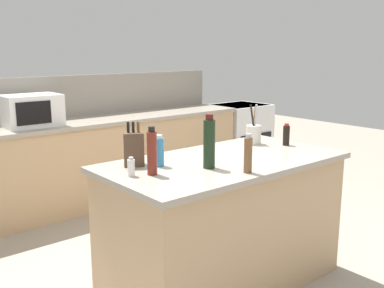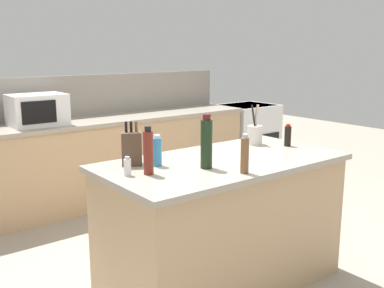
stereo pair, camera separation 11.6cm
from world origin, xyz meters
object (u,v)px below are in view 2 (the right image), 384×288
object	(u,v)px
microwave	(37,110)
utensil_crock	(255,134)
dish_soap_bottle	(157,151)
range_oven	(247,137)
wine_bottle	(206,143)
vinegar_bottle	(148,152)
knife_block	(132,148)
soy_sauce_bottle	(288,136)
pepper_grinder	(245,155)
salt_shaker	(127,167)

from	to	relation	value
microwave	utensil_crock	world-z (taller)	utensil_crock
dish_soap_bottle	range_oven	bearing A→B (deg)	35.61
wine_bottle	range_oven	bearing A→B (deg)	40.89
dish_soap_bottle	vinegar_bottle	bearing A→B (deg)	-138.02
knife_block	dish_soap_bottle	bearing A→B (deg)	-14.10
utensil_crock	wine_bottle	distance (m)	0.84
vinegar_bottle	knife_block	bearing A→B (deg)	82.63
dish_soap_bottle	soy_sauce_bottle	xyz separation A→B (m)	(1.15, -0.12, -0.02)
pepper_grinder	dish_soap_bottle	distance (m)	0.58
vinegar_bottle	utensil_crock	bearing A→B (deg)	10.73
knife_block	vinegar_bottle	size ratio (longest dim) A/B	0.98
knife_block	vinegar_bottle	distance (m)	0.26
utensil_crock	salt_shaker	world-z (taller)	utensil_crock
vinegar_bottle	pepper_grinder	bearing A→B (deg)	-35.52
utensil_crock	pepper_grinder	xyz separation A→B (m)	(-0.66, -0.56, 0.03)
wine_bottle	salt_shaker	size ratio (longest dim) A/B	2.97
pepper_grinder	wine_bottle	xyz separation A→B (m)	(-0.11, 0.24, 0.05)
salt_shaker	dish_soap_bottle	bearing A→B (deg)	17.62
utensil_crock	vinegar_bottle	bearing A→B (deg)	-169.27
range_oven	soy_sauce_bottle	xyz separation A→B (m)	(-1.73, -2.18, 0.55)
wine_bottle	soy_sauce_bottle	world-z (taller)	wine_bottle
knife_block	microwave	bearing A→B (deg)	118.39
vinegar_bottle	soy_sauce_bottle	bearing A→B (deg)	0.70
dish_soap_bottle	pepper_grinder	bearing A→B (deg)	-55.70
wine_bottle	vinegar_bottle	bearing A→B (deg)	163.94
range_oven	utensil_crock	distance (m)	2.80
soy_sauce_bottle	dish_soap_bottle	bearing A→B (deg)	173.98
microwave	salt_shaker	size ratio (longest dim) A/B	4.57
microwave	wine_bottle	world-z (taller)	wine_bottle
dish_soap_bottle	microwave	bearing A→B (deg)	91.63
range_oven	vinegar_bottle	bearing A→B (deg)	-144.04
utensil_crock	pepper_grinder	bearing A→B (deg)	-139.84
vinegar_bottle	wine_bottle	bearing A→B (deg)	-16.06
utensil_crock	salt_shaker	xyz separation A→B (m)	(-1.26, -0.16, -0.03)
wine_bottle	soy_sauce_bottle	distance (m)	0.94
salt_shaker	soy_sauce_bottle	bearing A→B (deg)	-1.44
range_oven	salt_shaker	xyz separation A→B (m)	(-3.15, -2.15, 0.53)
pepper_grinder	soy_sauce_bottle	xyz separation A→B (m)	(0.82, 0.36, -0.03)
range_oven	microwave	size ratio (longest dim) A/B	1.71
salt_shaker	knife_block	bearing A→B (deg)	53.42
soy_sauce_bottle	vinegar_bottle	xyz separation A→B (m)	(-1.30, -0.02, 0.06)
vinegar_bottle	salt_shaker	world-z (taller)	vinegar_bottle
soy_sauce_bottle	vinegar_bottle	size ratio (longest dim) A/B	0.59
dish_soap_bottle	utensil_crock	bearing A→B (deg)	4.58
range_oven	dish_soap_bottle	distance (m)	3.58
salt_shaker	wine_bottle	bearing A→B (deg)	-17.97
dish_soap_bottle	salt_shaker	xyz separation A→B (m)	(-0.27, -0.09, -0.04)
range_oven	vinegar_bottle	world-z (taller)	vinegar_bottle
microwave	pepper_grinder	distance (m)	2.57
pepper_grinder	dish_soap_bottle	bearing A→B (deg)	124.30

